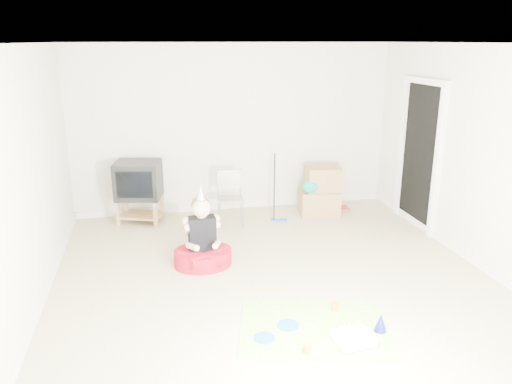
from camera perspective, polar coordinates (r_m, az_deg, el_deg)
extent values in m
plane|color=tan|center=(5.91, 1.78, -9.43)|extent=(5.00, 5.00, 0.00)
cube|color=black|center=(7.55, 18.23, 3.84)|extent=(0.02, 0.90, 2.05)
cube|color=#A87A4B|center=(7.59, -13.15, -0.75)|extent=(0.72, 0.58, 0.03)
cube|color=#A87A4B|center=(7.67, -13.02, -2.58)|extent=(0.72, 0.58, 0.03)
cube|color=#A87A4B|center=(7.60, -15.50, -2.34)|extent=(0.06, 0.06, 0.39)
cube|color=#A87A4B|center=(7.41, -11.42, -2.56)|extent=(0.06, 0.06, 0.39)
cube|color=#A87A4B|center=(7.89, -14.60, -1.55)|extent=(0.06, 0.06, 0.39)
cube|color=#A87A4B|center=(7.70, -10.66, -1.74)|extent=(0.06, 0.06, 0.39)
cube|color=black|center=(7.51, -13.30, 1.35)|extent=(0.73, 0.64, 0.55)
cube|color=gray|center=(7.30, -2.95, -0.85)|extent=(0.40, 0.38, 0.03)
cylinder|color=gray|center=(7.29, -4.25, -0.80)|extent=(0.02, 0.02, 0.82)
cylinder|color=gray|center=(7.31, -1.66, -0.70)|extent=(0.02, 0.02, 0.82)
cube|color=#A47B4F|center=(7.87, 7.22, -1.18)|extent=(0.65, 0.53, 0.39)
cube|color=#A47B4F|center=(7.80, 7.64, 1.55)|extent=(0.55, 0.45, 0.37)
ellipsoid|color=#0C8986|center=(7.62, 6.27, 0.61)|extent=(0.26, 0.18, 0.21)
cube|color=blue|center=(7.59, 2.64, -3.22)|extent=(0.26, 0.15, 0.03)
cylinder|color=black|center=(7.43, 2.69, 0.37)|extent=(0.11, 0.33, 0.97)
cube|color=#2A8051|center=(8.18, 9.89, -1.94)|extent=(0.22, 0.26, 0.03)
cube|color=red|center=(8.17, 9.90, -1.78)|extent=(0.19, 0.24, 0.02)
cylinder|color=#AD0F20|center=(6.15, -6.08, -7.44)|extent=(0.74, 0.74, 0.19)
cube|color=black|center=(6.03, -6.17, -4.76)|extent=(0.33, 0.20, 0.43)
sphere|color=#D9A690|center=(5.92, -6.27, -1.84)|extent=(0.24, 0.24, 0.22)
cone|color=white|center=(5.86, -6.33, -0.02)|extent=(0.12, 0.12, 0.17)
cube|color=#DF2F86|center=(4.95, 6.72, -15.19)|extent=(1.63, 1.34, 0.01)
cube|color=white|center=(4.77, 11.12, -16.13)|extent=(0.37, 0.31, 0.09)
cube|color=green|center=(4.79, 11.09, -16.52)|extent=(0.37, 0.31, 0.01)
cylinder|color=beige|center=(4.63, 10.21, -15.99)|extent=(0.01, 0.01, 0.07)
cylinder|color=beige|center=(4.66, 10.74, -15.86)|extent=(0.01, 0.01, 0.07)
cylinder|color=beige|center=(4.68, 11.26, -15.73)|extent=(0.01, 0.01, 0.07)
cylinder|color=beige|center=(4.70, 11.77, -15.60)|extent=(0.01, 0.01, 0.07)
cylinder|color=beige|center=(4.72, 12.28, -15.46)|extent=(0.01, 0.01, 0.07)
cylinder|color=beige|center=(4.74, 12.79, -15.33)|extent=(0.01, 0.01, 0.07)
cylinder|color=beige|center=(4.71, 9.56, -15.34)|extent=(0.01, 0.01, 0.07)
cylinder|color=beige|center=(4.73, 10.07, -15.22)|extent=(0.01, 0.01, 0.07)
cylinder|color=beige|center=(4.75, 10.59, -15.09)|extent=(0.01, 0.01, 0.07)
cylinder|color=beige|center=(4.77, 11.09, -14.97)|extent=(0.01, 0.01, 0.07)
cylinder|color=beige|center=(4.80, 11.60, -14.85)|extent=(0.01, 0.01, 0.07)
cylinder|color=blue|center=(4.96, 3.69, -14.94)|extent=(0.24, 0.24, 0.01)
cylinder|color=blue|center=(4.77, 0.98, -16.33)|extent=(0.26, 0.26, 0.01)
cylinder|color=orange|center=(5.24, 8.98, -12.82)|extent=(0.10, 0.10, 0.08)
cylinder|color=orange|center=(4.59, 5.90, -17.39)|extent=(0.09, 0.09, 0.08)
cone|color=#191CAF|center=(4.97, 14.06, -14.28)|extent=(0.17, 0.17, 0.18)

